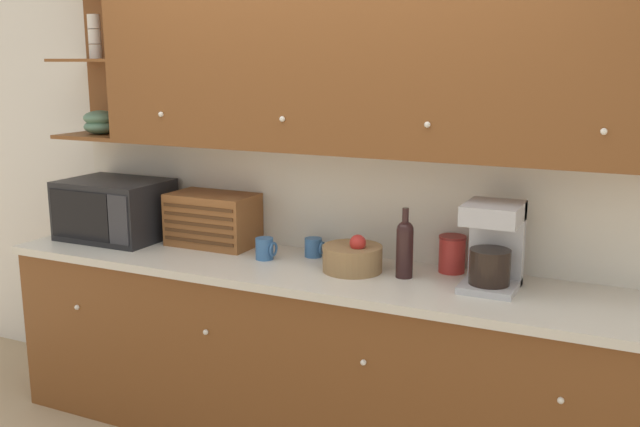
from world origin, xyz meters
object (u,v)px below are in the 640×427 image
object	(u,v)px
coffee_maker	(493,245)
mug	(265,249)
mug_blue_second	(314,247)
wine_bottle	(405,246)
microwave	(115,209)
storage_canister	(452,254)
fruit_basket	(353,258)
bread_box	(213,219)

from	to	relation	value
coffee_maker	mug	bearing A→B (deg)	-178.25
mug_blue_second	wine_bottle	bearing A→B (deg)	-14.58
microwave	storage_canister	bearing A→B (deg)	5.06
microwave	mug_blue_second	distance (m)	1.16
coffee_maker	wine_bottle	bearing A→B (deg)	-176.86
fruit_basket	coffee_maker	xyz separation A→B (m)	(0.63, 0.03, 0.13)
mug_blue_second	fruit_basket	xyz separation A→B (m)	(0.27, -0.15, 0.02)
bread_box	fruit_basket	bearing A→B (deg)	-8.46
coffee_maker	microwave	bearing A→B (deg)	-179.67
fruit_basket	microwave	bearing A→B (deg)	179.16
mug_blue_second	fruit_basket	distance (m)	0.31
microwave	coffee_maker	world-z (taller)	coffee_maker
wine_bottle	coffee_maker	distance (m)	0.39
mug	storage_canister	distance (m)	0.90
microwave	mug	world-z (taller)	microwave
storage_canister	coffee_maker	size ratio (longest dim) A/B	0.46
wine_bottle	coffee_maker	xyz separation A→B (m)	(0.39, 0.02, 0.05)
fruit_basket	mug	bearing A→B (deg)	-179.90
microwave	storage_canister	distance (m)	1.84
mug	coffee_maker	distance (m)	1.11
microwave	fruit_basket	bearing A→B (deg)	-0.84
mug_blue_second	storage_canister	distance (m)	0.69
mug	storage_canister	world-z (taller)	storage_canister
bread_box	microwave	bearing A→B (deg)	-169.39
coffee_maker	bread_box	bearing A→B (deg)	176.38
mug	wine_bottle	size ratio (longest dim) A/B	0.34
storage_canister	wine_bottle	bearing A→B (deg)	-134.80
storage_canister	coffee_maker	world-z (taller)	coffee_maker
microwave	mug_blue_second	size ratio (longest dim) A/B	5.66
wine_bottle	coffee_maker	bearing A→B (deg)	3.14
microwave	mug_blue_second	world-z (taller)	microwave
mug_blue_second	mug	bearing A→B (deg)	-142.89
mug_blue_second	storage_canister	size ratio (longest dim) A/B	0.57
mug	mug_blue_second	xyz separation A→B (m)	(0.19, 0.15, -0.01)
bread_box	fruit_basket	size ratio (longest dim) A/B	1.65
storage_canister	fruit_basket	bearing A→B (deg)	-156.28
mug	fruit_basket	bearing A→B (deg)	0.10
fruit_basket	wine_bottle	xyz separation A→B (m)	(0.25, 0.01, 0.08)
wine_bottle	mug_blue_second	bearing A→B (deg)	165.42
mug_blue_second	wine_bottle	xyz separation A→B (m)	(0.52, -0.13, 0.10)
fruit_basket	wine_bottle	size ratio (longest dim) A/B	0.87
mug	fruit_basket	size ratio (longest dim) A/B	0.39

